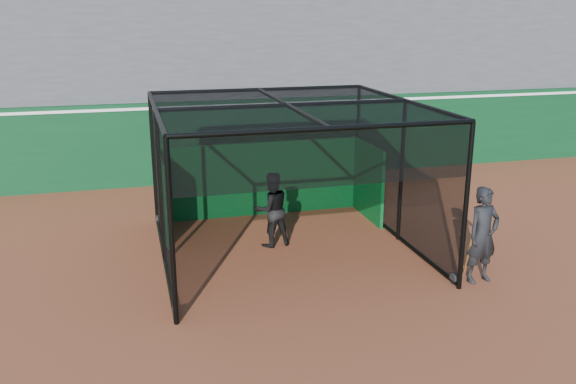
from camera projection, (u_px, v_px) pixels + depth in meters
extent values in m
plane|color=brown|center=(293.00, 295.00, 11.31)|extent=(120.00, 120.00, 0.00)
cube|color=#0A391A|center=(220.00, 140.00, 18.83)|extent=(50.00, 0.45, 2.50)
cube|color=white|center=(219.00, 105.00, 18.52)|extent=(50.00, 0.50, 0.08)
cube|color=#4C4C4F|center=(201.00, 47.00, 21.68)|extent=(50.00, 7.85, 7.75)
cube|color=#074C1D|center=(261.00, 179.00, 15.62)|extent=(5.20, 0.10, 1.90)
cylinder|color=black|center=(175.00, 312.00, 10.43)|extent=(0.08, 0.22, 0.22)
cylinder|color=black|center=(454.00, 279.00, 11.75)|extent=(0.08, 0.22, 0.22)
cylinder|color=black|center=(158.00, 219.00, 15.13)|extent=(0.08, 0.22, 0.22)
cylinder|color=black|center=(358.00, 203.00, 16.44)|extent=(0.08, 0.22, 0.22)
imported|color=black|center=(272.00, 209.00, 13.51)|extent=(0.92, 0.77, 1.69)
imported|color=black|center=(483.00, 235.00, 11.66)|extent=(0.76, 0.56, 1.90)
cylinder|color=#593819|center=(468.00, 255.00, 11.76)|extent=(0.14, 0.33, 0.85)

